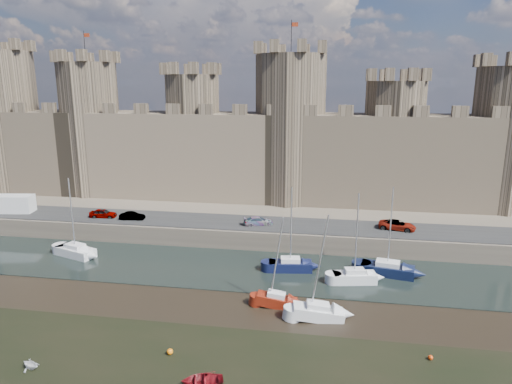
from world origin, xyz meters
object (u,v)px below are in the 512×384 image
sailboat_0 (75,251)px  car_1 (132,216)px  car_0 (103,213)px  sailboat_2 (354,276)px  sailboat_1 (290,265)px  sailboat_4 (276,299)px  car_2 (258,221)px  sailboat_3 (387,269)px  van (12,204)px  car_3 (397,225)px  sailboat_5 (318,312)px

sailboat_0 → car_1: bearing=82.7°
car_0 → sailboat_2: bearing=-112.6°
sailboat_1 → sailboat_2: sailboat_2 is taller
car_1 → sailboat_4: bearing=-133.6°
car_2 → sailboat_4: sailboat_4 is taller
car_2 → sailboat_1: size_ratio=0.40×
car_0 → sailboat_1: bearing=-112.9°
car_0 → sailboat_3: 39.40m
van → sailboat_3: bearing=-18.0°
car_0 → sailboat_4: size_ratio=0.41×
car_2 → sailboat_1: bearing=-169.4°
van → sailboat_2: 50.53m
car_3 → sailboat_1: bearing=138.7°
sailboat_2 → sailboat_3: bearing=25.1°
sailboat_1 → sailboat_2: (7.17, -2.12, 0.02)m
sailboat_4 → sailboat_2: bearing=40.3°
van → sailboat_5: sailboat_5 is taller
car_2 → sailboat_4: size_ratio=0.43×
car_2 → sailboat_3: bearing=-136.8°
car_2 → sailboat_2: (12.36, -11.03, -2.27)m
car_0 → sailboat_2: size_ratio=0.38×
sailboat_0 → sailboat_5: 32.35m
car_3 → sailboat_5: 22.64m
car_1 → car_3: size_ratio=0.74×
car_0 → sailboat_1: 28.98m
van → sailboat_1: bearing=-21.1°
sailboat_1 → sailboat_4: 8.73m
sailboat_0 → car_3: bearing=32.3°
sailboat_3 → sailboat_4: 14.83m
car_1 → sailboat_0: size_ratio=0.35×
car_2 → car_3: size_ratio=0.84×
car_1 → van: (-19.02, 0.68, 0.74)m
sailboat_5 → sailboat_1: bearing=100.1°
car_3 → car_1: bearing=104.1°
car_2 → van: 36.83m
sailboat_0 → sailboat_4: 27.88m
sailboat_0 → sailboat_2: bearing=15.0°
car_0 → car_2: 22.34m
car_1 → car_2: (17.80, 0.53, -0.00)m
sailboat_4 → sailboat_1: bearing=86.1°
car_0 → car_1: bearing=-99.6°
sailboat_1 → sailboat_5: sailboat_5 is taller
sailboat_2 → sailboat_4: (-7.74, -6.58, -0.11)m
car_2 → sailboat_0: 23.62m
car_1 → sailboat_0: bearing=147.7°
car_3 → sailboat_4: size_ratio=0.52×
sailboat_4 → sailboat_5: 4.49m
sailboat_0 → sailboat_1: 27.01m
sailboat_2 → sailboat_3: (3.79, 2.74, -0.02)m
sailboat_3 → van: bearing=-177.8°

